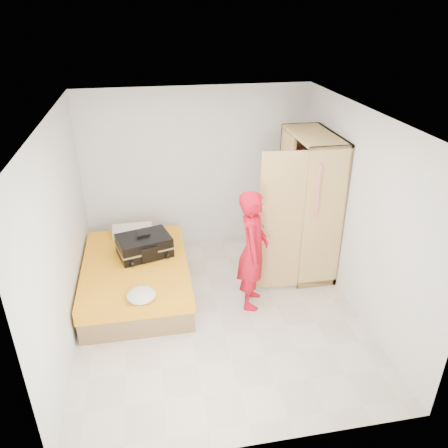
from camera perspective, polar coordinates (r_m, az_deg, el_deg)
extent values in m
plane|color=beige|center=(5.94, -0.75, -11.37)|extent=(4.00, 4.00, 0.00)
plane|color=white|center=(4.78, -0.95, 13.88)|extent=(4.00, 4.00, 0.00)
cube|color=white|center=(7.06, -3.59, 7.16)|extent=(3.60, 0.02, 2.60)
cube|color=white|center=(3.61, 4.68, -14.50)|extent=(3.60, 0.02, 2.60)
cube|color=white|center=(5.28, -20.49, -1.73)|extent=(0.02, 4.00, 2.60)
cube|color=white|center=(5.78, 17.05, 1.35)|extent=(0.02, 4.00, 2.60)
cube|color=brown|center=(6.33, -11.27, -7.56)|extent=(1.40, 2.00, 0.30)
cube|color=#FFAC1A|center=(6.19, -11.48, -5.65)|extent=(1.42, 2.02, 0.20)
cube|color=tan|center=(6.60, 13.16, 2.70)|extent=(0.04, 1.20, 2.10)
cube|color=tan|center=(6.02, 12.87, 0.29)|extent=(0.58, 0.04, 2.10)
cube|color=tan|center=(7.00, 9.33, 4.49)|extent=(0.58, 0.04, 2.10)
cube|color=tan|center=(6.16, 11.81, 11.31)|extent=(0.58, 1.20, 0.04)
cube|color=#9E7943|center=(6.97, 10.26, -4.96)|extent=(0.58, 1.20, 0.10)
cube|color=tan|center=(6.67, 7.91, 3.44)|extent=(0.04, 0.59, 2.00)
cube|color=tan|center=(5.86, 7.44, 0.02)|extent=(0.59, 0.08, 2.00)
cylinder|color=#B2B2B7|center=(6.20, 11.67, 9.89)|extent=(0.02, 1.10, 0.02)
imported|color=red|center=(5.66, 3.80, -3.44)|extent=(0.55, 0.69, 1.65)
cube|color=black|center=(6.23, -10.39, -2.76)|extent=(0.81, 0.67, 0.28)
cube|color=black|center=(6.15, -10.51, -1.49)|extent=(0.19, 0.10, 0.03)
ellipsoid|color=beige|center=(5.36, -10.76, -9.11)|extent=(0.35, 0.35, 0.13)
cube|color=beige|center=(6.86, -11.85, -0.80)|extent=(0.61, 0.31, 0.11)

